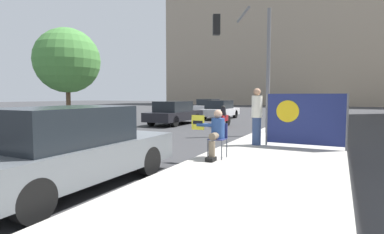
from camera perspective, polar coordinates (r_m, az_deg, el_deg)
name	(u,v)px	position (r m, az deg, el deg)	size (l,w,h in m)	color
ground_plane	(64,184)	(6.52, -23.22, -11.73)	(160.00, 160.00, 0.00)	#38383A
sidewalk_curb	(310,124)	(19.18, 21.55, -1.20)	(3.57, 90.00, 0.15)	#B7B2A8
building_backdrop_far	(302,43)	(61.30, 20.14, 13.06)	(52.00, 12.00, 23.19)	gray
seated_protester	(216,132)	(7.61, 4.57, -2.88)	(0.91, 0.77, 1.24)	#474C56
jogger_on_sidewalk	(257,116)	(9.87, 12.23, 0.20)	(0.34, 0.34, 1.83)	#334775
protest_banner	(304,119)	(9.73, 20.58, -0.40)	(2.36, 0.06, 1.65)	slate
traffic_light_pole	(248,50)	(13.40, 10.69, 12.50)	(2.27, 2.04, 5.33)	slate
parked_car_curbside	(70,149)	(6.00, -22.22, -5.64)	(1.75, 4.42, 1.53)	#565B60
car_on_road_nearest	(174,113)	(18.17, -3.39, 0.80)	(1.76, 4.47, 1.41)	black
car_on_road_midblock	(220,110)	(22.60, 5.33, 1.41)	(1.72, 4.25, 1.40)	silver
car_on_road_distant	(209,106)	(30.12, 3.18, 2.09)	(1.83, 4.25, 1.41)	silver
motorcycle_on_road	(223,117)	(16.84, 6.01, -0.09)	(0.28, 2.12, 1.21)	maroon
street_tree_near_curb	(67,61)	(20.97, -22.67, 9.87)	(4.10, 4.10, 6.03)	brown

